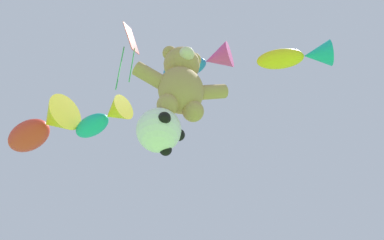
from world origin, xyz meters
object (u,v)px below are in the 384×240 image
(fish_kite_cobalt, at_px, (201,63))
(fish_kite_teal, at_px, (103,119))
(fish_kite_goldfin, at_px, (299,57))
(teddy_bear_kite, at_px, (181,81))
(diamond_kite, at_px, (130,43))
(soccer_ball_kite, at_px, (159,130))
(fish_kite_crimson, at_px, (42,127))

(fish_kite_cobalt, bearing_deg, fish_kite_teal, 136.74)
(fish_kite_cobalt, bearing_deg, fish_kite_goldfin, -30.99)
(teddy_bear_kite, relative_size, fish_kite_goldfin, 1.19)
(fish_kite_teal, bearing_deg, diamond_kite, -81.01)
(teddy_bear_kite, xyz_separation_m, soccer_ball_kite, (-0.38, 0.27, -1.49))
(fish_kite_goldfin, height_order, diamond_kite, diamond_kite)
(fish_kite_cobalt, bearing_deg, fish_kite_crimson, 139.84)
(soccer_ball_kite, bearing_deg, fish_kite_crimson, 127.37)
(soccer_ball_kite, relative_size, diamond_kite, 0.34)
(fish_kite_cobalt, height_order, diamond_kite, diamond_kite)
(fish_kite_crimson, bearing_deg, soccer_ball_kite, -52.63)
(fish_kite_goldfin, relative_size, diamond_kite, 0.65)
(teddy_bear_kite, distance_m, fish_kite_cobalt, 2.10)
(soccer_ball_kite, distance_m, diamond_kite, 4.40)
(soccer_ball_kite, relative_size, fish_kite_goldfin, 0.53)
(fish_kite_cobalt, bearing_deg, soccer_ball_kite, -162.50)
(teddy_bear_kite, relative_size, fish_kite_crimson, 0.90)
(fish_kite_cobalt, distance_m, fish_kite_teal, 3.20)
(fish_kite_goldfin, distance_m, fish_kite_teal, 5.67)
(fish_kite_goldfin, relative_size, fish_kite_crimson, 0.76)
(fish_kite_goldfin, distance_m, diamond_kite, 4.85)
(fish_kite_goldfin, xyz_separation_m, fish_kite_crimson, (-6.16, 4.65, -0.18))
(fish_kite_goldfin, distance_m, fish_kite_cobalt, 2.67)
(fish_kite_goldfin, bearing_deg, fish_kite_crimson, 142.94)
(teddy_bear_kite, height_order, fish_kite_goldfin, fish_kite_goldfin)
(fish_kite_cobalt, distance_m, diamond_kite, 2.24)
(fish_kite_cobalt, bearing_deg, diamond_kite, 163.86)
(teddy_bear_kite, bearing_deg, soccer_ball_kite, 144.29)
(fish_kite_goldfin, xyz_separation_m, diamond_kite, (-4.24, 1.93, 1.34))
(fish_kite_crimson, bearing_deg, fish_kite_goldfin, -37.06)
(soccer_ball_kite, bearing_deg, diamond_kite, 133.07)
(teddy_bear_kite, bearing_deg, fish_kite_goldfin, -13.62)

